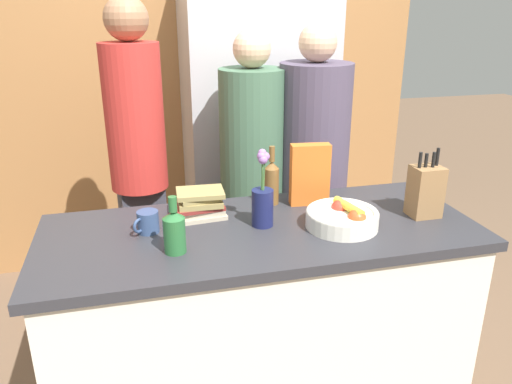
{
  "coord_description": "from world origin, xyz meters",
  "views": [
    {
      "loc": [
        -0.46,
        -1.75,
        1.72
      ],
      "look_at": [
        0.0,
        0.09,
        1.0
      ],
      "focal_mm": 35.0,
      "sensor_mm": 36.0,
      "label": 1
    }
  ],
  "objects_px": {
    "coffee_mug": "(148,222)",
    "book_stack": "(200,204)",
    "person_in_blue": "(252,169)",
    "flower_vase": "(263,201)",
    "knife_block": "(425,191)",
    "person_in_red_tee": "(313,165)",
    "refrigerator": "(256,131)",
    "bottle_oil": "(174,231)",
    "fruit_bowl": "(343,217)",
    "person_at_sink": "(138,155)",
    "cereal_box": "(310,175)",
    "bottle_vinegar": "(272,181)"
  },
  "relations": [
    {
      "from": "bottle_vinegar",
      "to": "person_in_red_tee",
      "type": "relative_size",
      "value": 0.16
    },
    {
      "from": "flower_vase",
      "to": "person_in_red_tee",
      "type": "relative_size",
      "value": 0.19
    },
    {
      "from": "person_in_red_tee",
      "to": "person_in_blue",
      "type": "bearing_deg",
      "value": 146.7
    },
    {
      "from": "refrigerator",
      "to": "coffee_mug",
      "type": "bearing_deg",
      "value": -121.63
    },
    {
      "from": "knife_block",
      "to": "coffee_mug",
      "type": "height_order",
      "value": "knife_block"
    },
    {
      "from": "fruit_bowl",
      "to": "knife_block",
      "type": "height_order",
      "value": "knife_block"
    },
    {
      "from": "flower_vase",
      "to": "book_stack",
      "type": "bearing_deg",
      "value": 147.39
    },
    {
      "from": "flower_vase",
      "to": "bottle_oil",
      "type": "distance_m",
      "value": 0.39
    },
    {
      "from": "fruit_bowl",
      "to": "coffee_mug",
      "type": "xyz_separation_m",
      "value": [
        -0.76,
        0.14,
        0.0
      ]
    },
    {
      "from": "coffee_mug",
      "to": "book_stack",
      "type": "xyz_separation_m",
      "value": [
        0.22,
        0.1,
        0.02
      ]
    },
    {
      "from": "coffee_mug",
      "to": "person_in_red_tee",
      "type": "distance_m",
      "value": 1.06
    },
    {
      "from": "knife_block",
      "to": "person_in_red_tee",
      "type": "relative_size",
      "value": 0.18
    },
    {
      "from": "person_in_red_tee",
      "to": "bottle_vinegar",
      "type": "bearing_deg",
      "value": -155.94
    },
    {
      "from": "cereal_box",
      "to": "coffee_mug",
      "type": "height_order",
      "value": "cereal_box"
    },
    {
      "from": "person_in_blue",
      "to": "knife_block",
      "type": "bearing_deg",
      "value": -34.3
    },
    {
      "from": "knife_block",
      "to": "bottle_vinegar",
      "type": "distance_m",
      "value": 0.65
    },
    {
      "from": "refrigerator",
      "to": "bottle_oil",
      "type": "height_order",
      "value": "refrigerator"
    },
    {
      "from": "bottle_vinegar",
      "to": "refrigerator",
      "type": "bearing_deg",
      "value": 79.7
    },
    {
      "from": "fruit_bowl",
      "to": "person_at_sink",
      "type": "xyz_separation_m",
      "value": [
        -0.77,
        0.77,
        0.09
      ]
    },
    {
      "from": "fruit_bowl",
      "to": "book_stack",
      "type": "bearing_deg",
      "value": 155.74
    },
    {
      "from": "knife_block",
      "to": "coffee_mug",
      "type": "distance_m",
      "value": 1.14
    },
    {
      "from": "refrigerator",
      "to": "person_in_red_tee",
      "type": "distance_m",
      "value": 0.64
    },
    {
      "from": "coffee_mug",
      "to": "book_stack",
      "type": "bearing_deg",
      "value": 24.87
    },
    {
      "from": "refrigerator",
      "to": "knife_block",
      "type": "distance_m",
      "value": 1.37
    },
    {
      "from": "knife_block",
      "to": "person_in_red_tee",
      "type": "xyz_separation_m",
      "value": [
        -0.24,
        0.68,
        -0.08
      ]
    },
    {
      "from": "cereal_box",
      "to": "bottle_vinegar",
      "type": "height_order",
      "value": "cereal_box"
    },
    {
      "from": "knife_block",
      "to": "person_in_blue",
      "type": "xyz_separation_m",
      "value": [
        -0.56,
        0.73,
        -0.09
      ]
    },
    {
      "from": "person_in_blue",
      "to": "cereal_box",
      "type": "bearing_deg",
      "value": -55.78
    },
    {
      "from": "flower_vase",
      "to": "bottle_oil",
      "type": "relative_size",
      "value": 1.49
    },
    {
      "from": "bottle_oil",
      "to": "person_in_blue",
      "type": "xyz_separation_m",
      "value": [
        0.48,
        0.81,
        -0.06
      ]
    },
    {
      "from": "knife_block",
      "to": "flower_vase",
      "type": "height_order",
      "value": "flower_vase"
    },
    {
      "from": "bottle_oil",
      "to": "person_at_sink",
      "type": "xyz_separation_m",
      "value": [
        -0.1,
        0.83,
        0.05
      ]
    },
    {
      "from": "person_in_blue",
      "to": "flower_vase",
      "type": "bearing_deg",
      "value": -82.26
    },
    {
      "from": "person_at_sink",
      "to": "person_in_blue",
      "type": "relative_size",
      "value": 1.09
    },
    {
      "from": "book_stack",
      "to": "bottle_oil",
      "type": "xyz_separation_m",
      "value": [
        -0.13,
        -0.29,
        0.02
      ]
    },
    {
      "from": "fruit_bowl",
      "to": "person_at_sink",
      "type": "bearing_deg",
      "value": 134.75
    },
    {
      "from": "cereal_box",
      "to": "person_in_blue",
      "type": "bearing_deg",
      "value": 106.34
    },
    {
      "from": "coffee_mug",
      "to": "bottle_oil",
      "type": "distance_m",
      "value": 0.21
    },
    {
      "from": "book_stack",
      "to": "person_in_red_tee",
      "type": "relative_size",
      "value": 0.13
    },
    {
      "from": "coffee_mug",
      "to": "bottle_vinegar",
      "type": "distance_m",
      "value": 0.58
    },
    {
      "from": "refrigerator",
      "to": "bottle_oil",
      "type": "xyz_separation_m",
      "value": [
        -0.65,
        -1.39,
        0.0
      ]
    },
    {
      "from": "fruit_bowl",
      "to": "person_in_red_tee",
      "type": "xyz_separation_m",
      "value": [
        0.13,
        0.71,
        -0.01
      ]
    },
    {
      "from": "book_stack",
      "to": "bottle_oil",
      "type": "bearing_deg",
      "value": -114.53
    },
    {
      "from": "bottle_vinegar",
      "to": "fruit_bowl",
      "type": "bearing_deg",
      "value": -56.66
    },
    {
      "from": "person_in_red_tee",
      "to": "book_stack",
      "type": "bearing_deg",
      "value": -170.24
    },
    {
      "from": "book_stack",
      "to": "person_at_sink",
      "type": "height_order",
      "value": "person_at_sink"
    },
    {
      "from": "refrigerator",
      "to": "person_in_red_tee",
      "type": "relative_size",
      "value": 1.17
    },
    {
      "from": "refrigerator",
      "to": "cereal_box",
      "type": "xyz_separation_m",
      "value": [
        -0.02,
        -1.06,
        0.06
      ]
    },
    {
      "from": "bottle_oil",
      "to": "person_in_red_tee",
      "type": "relative_size",
      "value": 0.13
    },
    {
      "from": "person_at_sink",
      "to": "person_in_blue",
      "type": "xyz_separation_m",
      "value": [
        0.58,
        -0.02,
        -0.11
      ]
    }
  ]
}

